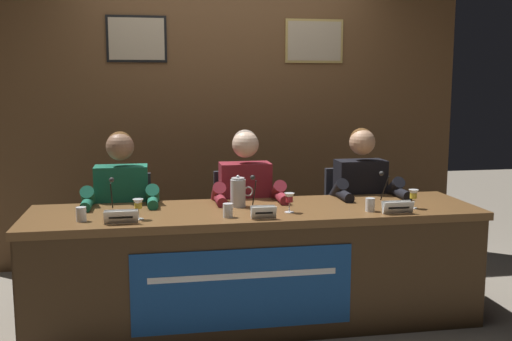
{
  "coord_description": "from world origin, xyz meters",
  "views": [
    {
      "loc": [
        -0.66,
        -3.72,
        1.56
      ],
      "look_at": [
        0.0,
        0.0,
        1.0
      ],
      "focal_mm": 41.99,
      "sensor_mm": 36.0,
      "label": 1
    }
  ],
  "objects_px": {
    "microphone_left": "(112,202)",
    "chair_center": "(243,234)",
    "nameplate_left": "(121,217)",
    "nameplate_center": "(264,212)",
    "panelist_center": "(247,203)",
    "water_pitcher_central": "(238,192)",
    "nameplate_right": "(398,207)",
    "water_cup_left": "(81,215)",
    "conference_table": "(258,250)",
    "microphone_right": "(386,194)",
    "water_cup_right": "(370,205)",
    "panelist_left": "(122,208)",
    "water_cup_center": "(228,211)",
    "juice_glass_left": "(138,205)",
    "chair_left": "(124,240)",
    "microphone_center": "(255,199)",
    "juice_glass_right": "(413,195)",
    "juice_glass_center": "(289,199)",
    "panelist_right": "(364,199)",
    "chair_right": "(354,229)"
  },
  "relations": [
    {
      "from": "water_cup_left",
      "to": "microphone_left",
      "type": "xyz_separation_m",
      "value": [
        0.16,
        0.17,
        0.04
      ]
    },
    {
      "from": "juice_glass_left",
      "to": "water_cup_right",
      "type": "bearing_deg",
      "value": -1.06
    },
    {
      "from": "chair_left",
      "to": "microphone_right",
      "type": "bearing_deg",
      "value": -19.07
    },
    {
      "from": "conference_table",
      "to": "chair_center",
      "type": "bearing_deg",
      "value": 89.75
    },
    {
      "from": "juice_glass_left",
      "to": "nameplate_center",
      "type": "xyz_separation_m",
      "value": [
        0.74,
        -0.12,
        -0.05
      ]
    },
    {
      "from": "chair_center",
      "to": "nameplate_right",
      "type": "relative_size",
      "value": 4.67
    },
    {
      "from": "panelist_center",
      "to": "juice_glass_left",
      "type": "bearing_deg",
      "value": -143.98
    },
    {
      "from": "conference_table",
      "to": "juice_glass_center",
      "type": "relative_size",
      "value": 23.36
    },
    {
      "from": "water_pitcher_central",
      "to": "water_cup_right",
      "type": "bearing_deg",
      "value": -19.96
    },
    {
      "from": "chair_right",
      "to": "panelist_right",
      "type": "height_order",
      "value": "panelist_right"
    },
    {
      "from": "nameplate_center",
      "to": "microphone_center",
      "type": "relative_size",
      "value": 0.7
    },
    {
      "from": "juice_glass_left",
      "to": "water_pitcher_central",
      "type": "bearing_deg",
      "value": 22.43
    },
    {
      "from": "nameplate_right",
      "to": "water_cup_right",
      "type": "relative_size",
      "value": 2.28
    },
    {
      "from": "panelist_right",
      "to": "water_cup_center",
      "type": "bearing_deg",
      "value": -151.86
    },
    {
      "from": "water_cup_center",
      "to": "juice_glass_center",
      "type": "bearing_deg",
      "value": 9.36
    },
    {
      "from": "panelist_left",
      "to": "water_pitcher_central",
      "type": "relative_size",
      "value": 5.86
    },
    {
      "from": "nameplate_right",
      "to": "water_pitcher_central",
      "type": "xyz_separation_m",
      "value": [
        -0.95,
        0.38,
        0.05
      ]
    },
    {
      "from": "chair_left",
      "to": "panelist_left",
      "type": "bearing_deg",
      "value": -90.0
    },
    {
      "from": "chair_center",
      "to": "microphone_right",
      "type": "distance_m",
      "value": 1.12
    },
    {
      "from": "water_cup_right",
      "to": "microphone_right",
      "type": "bearing_deg",
      "value": 44.11
    },
    {
      "from": "panelist_left",
      "to": "microphone_center",
      "type": "bearing_deg",
      "value": -26.12
    },
    {
      "from": "microphone_left",
      "to": "nameplate_center",
      "type": "height_order",
      "value": "microphone_left"
    },
    {
      "from": "microphone_left",
      "to": "chair_center",
      "type": "bearing_deg",
      "value": 31.43
    },
    {
      "from": "panelist_left",
      "to": "microphone_center",
      "type": "distance_m",
      "value": 0.95
    },
    {
      "from": "juice_glass_left",
      "to": "juice_glass_right",
      "type": "height_order",
      "value": "same"
    },
    {
      "from": "panelist_center",
      "to": "water_pitcher_central",
      "type": "bearing_deg",
      "value": -110.43
    },
    {
      "from": "panelist_left",
      "to": "panelist_center",
      "type": "distance_m",
      "value": 0.87
    },
    {
      "from": "conference_table",
      "to": "panelist_center",
      "type": "bearing_deg",
      "value": 89.65
    },
    {
      "from": "juice_glass_left",
      "to": "microphone_left",
      "type": "relative_size",
      "value": 0.57
    },
    {
      "from": "nameplate_center",
      "to": "juice_glass_center",
      "type": "distance_m",
      "value": 0.25
    },
    {
      "from": "panelist_center",
      "to": "water_pitcher_central",
      "type": "relative_size",
      "value": 5.86
    },
    {
      "from": "panelist_left",
      "to": "chair_center",
      "type": "xyz_separation_m",
      "value": [
        0.87,
        0.2,
        -0.28
      ]
    },
    {
      "from": "water_cup_left",
      "to": "chair_right",
      "type": "height_order",
      "value": "chair_right"
    },
    {
      "from": "water_cup_right",
      "to": "nameplate_right",
      "type": "bearing_deg",
      "value": -32.42
    },
    {
      "from": "chair_center",
      "to": "nameplate_center",
      "type": "relative_size",
      "value": 6.01
    },
    {
      "from": "juice_glass_left",
      "to": "nameplate_right",
      "type": "distance_m",
      "value": 1.59
    },
    {
      "from": "nameplate_left",
      "to": "nameplate_center",
      "type": "xyz_separation_m",
      "value": [
        0.83,
        -0.03,
        0.0
      ]
    },
    {
      "from": "chair_left",
      "to": "nameplate_center",
      "type": "height_order",
      "value": "chair_left"
    },
    {
      "from": "juice_glass_left",
      "to": "water_pitcher_central",
      "type": "distance_m",
      "value": 0.69
    },
    {
      "from": "water_cup_right",
      "to": "microphone_right",
      "type": "relative_size",
      "value": 0.39
    },
    {
      "from": "panelist_left",
      "to": "water_cup_center",
      "type": "relative_size",
      "value": 14.48
    },
    {
      "from": "juice_glass_left",
      "to": "nameplate_center",
      "type": "height_order",
      "value": "juice_glass_left"
    },
    {
      "from": "chair_left",
      "to": "nameplate_right",
      "type": "xyz_separation_m",
      "value": [
        1.71,
        -0.86,
        0.35
      ]
    },
    {
      "from": "microphone_left",
      "to": "microphone_center",
      "type": "relative_size",
      "value": 1.0
    },
    {
      "from": "panelist_left",
      "to": "microphone_left",
      "type": "distance_m",
      "value": 0.37
    },
    {
      "from": "nameplate_center",
      "to": "chair_left",
      "type": "bearing_deg",
      "value": 135.14
    },
    {
      "from": "water_cup_left",
      "to": "nameplate_center",
      "type": "xyz_separation_m",
      "value": [
        1.07,
        -0.13,
        0.0
      ]
    },
    {
      "from": "juice_glass_left",
      "to": "nameplate_right",
      "type": "height_order",
      "value": "juice_glass_left"
    },
    {
      "from": "conference_table",
      "to": "microphone_center",
      "type": "height_order",
      "value": "microphone_center"
    },
    {
      "from": "chair_center",
      "to": "juice_glass_left",
      "type": "bearing_deg",
      "value": -135.11
    }
  ]
}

